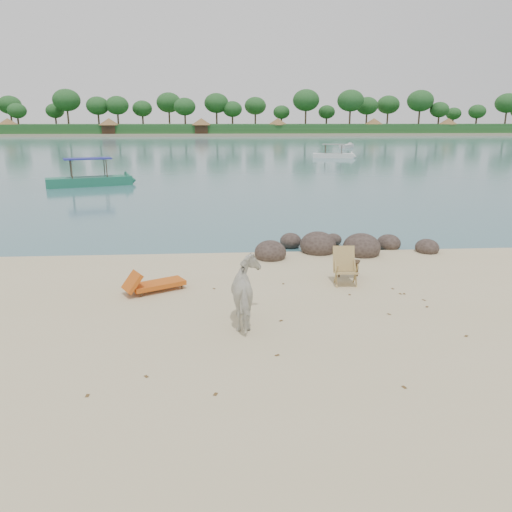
{
  "coord_description": "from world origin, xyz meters",
  "views": [
    {
      "loc": [
        -1.21,
        -10.3,
        4.39
      ],
      "look_at": [
        -0.35,
        2.0,
        1.0
      ],
      "focal_mm": 35.0,
      "sensor_mm": 36.0,
      "label": 1
    }
  ],
  "objects": [
    {
      "name": "lounge_chair",
      "position": [
        -2.91,
        2.27,
        0.26
      ],
      "size": [
        1.8,
        1.36,
        0.52
      ],
      "primitive_type": null,
      "rotation": [
        0.0,
        0.0,
        0.5
      ],
      "color": "#C35817",
      "rests_on": "ground"
    },
    {
      "name": "boulders",
      "position": [
        2.63,
        5.87,
        0.19
      ],
      "size": [
        6.31,
        2.8,
        0.93
      ],
      "rotation": [
        0.0,
        0.0,
        -0.18
      ],
      "color": "#312621",
      "rests_on": "ground"
    },
    {
      "name": "boat_far",
      "position": [
        19.14,
        70.97,
        0.3
      ],
      "size": [
        3.64,
        4.98,
        0.59
      ],
      "primitive_type": null,
      "rotation": [
        0.0,
        0.0,
        1.03
      ],
      "color": "beige",
      "rests_on": "water"
    },
    {
      "name": "far_scenery",
      "position": [
        0.03,
        136.7,
        3.14
      ],
      "size": [
        420.0,
        18.0,
        9.5
      ],
      "color": "#1E4C1E",
      "rests_on": "ground"
    },
    {
      "name": "boat_near",
      "position": [
        -10.24,
        24.81,
        1.53
      ],
      "size": [
        6.41,
        3.43,
        3.06
      ],
      "primitive_type": null,
      "rotation": [
        0.0,
        0.0,
        0.34
      ],
      "color": "#1D694F",
      "rests_on": "water"
    },
    {
      "name": "dead_leaves",
      "position": [
        0.93,
        0.15,
        0.01
      ],
      "size": [
        7.44,
        6.05,
        0.0
      ],
      "color": "brown",
      "rests_on": "ground"
    },
    {
      "name": "far_shore",
      "position": [
        0.0,
        170.0,
        0.0
      ],
      "size": [
        420.0,
        90.0,
        1.4
      ],
      "primitive_type": "cube",
      "color": "tan",
      "rests_on": "ground"
    },
    {
      "name": "deck_chair",
      "position": [
        2.12,
        2.39,
        0.5
      ],
      "size": [
        0.68,
        0.74,
        1.01
      ],
      "primitive_type": null,
      "rotation": [
        0.0,
        0.0,
        -0.06
      ],
      "color": "tan",
      "rests_on": "ground"
    },
    {
      "name": "cow",
      "position": [
        -0.65,
        -0.02,
        0.71
      ],
      "size": [
        0.87,
        1.72,
        1.42
      ],
      "primitive_type": "imported",
      "rotation": [
        0.0,
        0.0,
        3.2
      ],
      "color": "white",
      "rests_on": "ground"
    },
    {
      "name": "boat_mid",
      "position": [
        12.15,
        49.15,
        1.31
      ],
      "size": [
        5.48,
        2.51,
        2.62
      ],
      "primitive_type": null,
      "rotation": [
        0.0,
        0.0,
        -0.25
      ],
      "color": "silver",
      "rests_on": "water"
    },
    {
      "name": "water",
      "position": [
        0.0,
        90.0,
        0.0
      ],
      "size": [
        400.0,
        400.0,
        0.0
      ],
      "primitive_type": "plane",
      "color": "#3B6D76",
      "rests_on": "ground"
    },
    {
      "name": "side_table",
      "position": [
        2.37,
        3.1,
        0.24
      ],
      "size": [
        0.69,
        0.59,
        0.47
      ],
      "primitive_type": null,
      "rotation": [
        0.0,
        0.0,
        -0.43
      ],
      "color": "#302113",
      "rests_on": "ground"
    }
  ]
}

